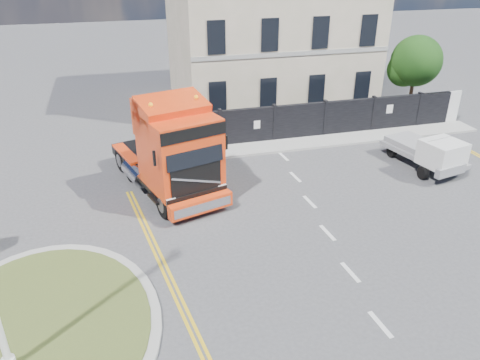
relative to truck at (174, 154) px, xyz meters
name	(u,v)px	position (x,y,z in m)	size (l,w,h in m)	color
ground	(249,239)	(2.10, -4.19, -1.92)	(120.00, 120.00, 0.00)	#424244
traffic_island	(38,331)	(-4.90, -7.19, -1.84)	(6.80, 6.80, 0.17)	#989893
hoarding_fence	(317,120)	(8.66, 4.81, -0.92)	(18.80, 0.25, 2.00)	black
georgian_building	(268,14)	(8.10, 12.31, 3.86)	(12.30, 10.30, 12.80)	beige
tree	(413,63)	(16.48, 7.91, 1.13)	(3.20, 3.20, 4.80)	#382619
pavement_far	(313,142)	(8.10, 3.91, -1.86)	(20.00, 1.60, 0.12)	#989893
truck	(174,154)	(0.00, 0.00, 0.00)	(4.54, 7.59, 4.28)	black
flatbed_pickup	(434,154)	(12.07, -1.01, -0.96)	(2.50, 4.52, 1.77)	gray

